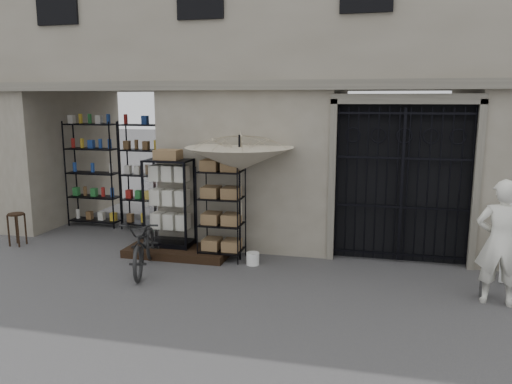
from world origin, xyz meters
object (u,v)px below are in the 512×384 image
(steel_bollard, at_px, (485,274))
(shopkeeper, at_px, (495,303))
(market_umbrella, at_px, (239,152))
(wooden_stool, at_px, (17,229))
(bicycle, at_px, (146,270))
(wire_rack, at_px, (221,214))
(display_cabinet, at_px, (169,207))
(white_bucket, at_px, (253,259))

(steel_bollard, height_order, shopkeeper, steel_bollard)
(market_umbrella, xyz_separation_m, wooden_stool, (-4.75, -0.17, -1.68))
(market_umbrella, xyz_separation_m, shopkeeper, (4.24, -1.08, -2.04))
(market_umbrella, xyz_separation_m, bicycle, (-1.48, -0.95, -2.04))
(wooden_stool, relative_size, steel_bollard, 0.93)
(wire_rack, relative_size, market_umbrella, 0.63)
(wire_rack, distance_m, wooden_stool, 4.43)
(display_cabinet, xyz_separation_m, market_umbrella, (1.46, -0.11, 1.12))
(display_cabinet, relative_size, shopkeeper, 0.99)
(wire_rack, relative_size, wooden_stool, 2.64)
(wire_rack, xyz_separation_m, white_bucket, (0.66, -0.21, -0.76))
(bicycle, bearing_deg, wooden_stool, 150.25)
(wire_rack, relative_size, white_bucket, 7.57)
(wooden_stool, height_order, steel_bollard, steel_bollard)
(steel_bollard, bearing_deg, wire_rack, 169.03)
(wire_rack, height_order, bicycle, wire_rack)
(wire_rack, bearing_deg, bicycle, -144.86)
(shopkeeper, bearing_deg, market_umbrella, -8.04)
(wire_rack, xyz_separation_m, shopkeeper, (4.60, -1.07, -0.88))
(wooden_stool, xyz_separation_m, shopkeeper, (8.99, -0.91, -0.36))
(wire_rack, height_order, market_umbrella, market_umbrella)
(bicycle, distance_m, steel_bollard, 5.61)
(wire_rack, height_order, shopkeeper, wire_rack)
(wooden_stool, bearing_deg, shopkeeper, -5.78)
(display_cabinet, bearing_deg, wire_rack, 8.68)
(steel_bollard, bearing_deg, white_bucket, 170.29)
(white_bucket, relative_size, wooden_stool, 0.35)
(display_cabinet, bearing_deg, bicycle, -76.28)
(bicycle, height_order, steel_bollard, bicycle)
(bicycle, height_order, wooden_stool, bicycle)
(display_cabinet, bearing_deg, wooden_stool, -160.25)
(market_umbrella, xyz_separation_m, white_bucket, (0.31, -0.22, -1.93))
(white_bucket, bearing_deg, bicycle, -157.75)
(white_bucket, height_order, bicycle, bicycle)
(wire_rack, bearing_deg, shopkeeper, -18.04)
(market_umbrella, bearing_deg, display_cabinet, 175.72)
(market_umbrella, distance_m, steel_bollard, 4.54)
(white_bucket, relative_size, shopkeeper, 0.13)
(market_umbrella, height_order, wooden_stool, market_umbrella)
(wire_rack, bearing_deg, display_cabinet, 168.96)
(white_bucket, distance_m, bicycle, 1.93)
(market_umbrella, bearing_deg, wooden_stool, -177.90)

